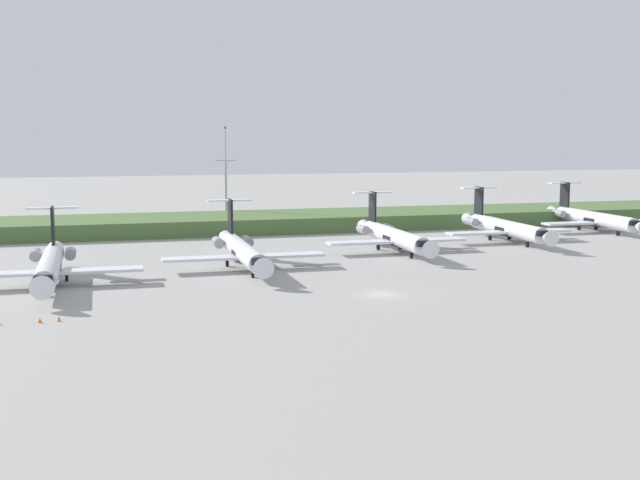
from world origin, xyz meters
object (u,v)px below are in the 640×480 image
(safety_cone_mid_marker, at_px, (40,320))
(regional_jet_sixth, at_px, (593,218))
(regional_jet_fifth, at_px, (505,227))
(regional_jet_fourth, at_px, (393,236))
(regional_jet_second, at_px, (50,265))
(safety_cone_rear_marker, at_px, (59,319))
(regional_jet_third, at_px, (242,250))
(antenna_mast, at_px, (226,184))

(safety_cone_mid_marker, bearing_deg, regional_jet_sixth, 28.30)
(regional_jet_fifth, bearing_deg, regional_jet_fourth, -164.68)
(regional_jet_fifth, relative_size, regional_jet_sixth, 1.00)
(regional_jet_second, relative_size, safety_cone_mid_marker, 56.36)
(safety_cone_mid_marker, bearing_deg, safety_cone_rear_marker, 4.63)
(regional_jet_second, distance_m, regional_jet_third, 26.38)
(regional_jet_fourth, distance_m, regional_jet_fifth, 24.21)
(regional_jet_fourth, height_order, antenna_mast, antenna_mast)
(regional_jet_fifth, relative_size, antenna_mast, 1.52)
(safety_cone_mid_marker, xyz_separation_m, safety_cone_rear_marker, (1.83, 0.15, 0.00))
(regional_jet_third, xyz_separation_m, safety_cone_mid_marker, (-25.56, -27.94, -2.26))
(regional_jet_third, bearing_deg, antenna_mast, 83.58)
(antenna_mast, height_order, safety_cone_rear_marker, antenna_mast)
(regional_jet_sixth, height_order, safety_cone_rear_marker, regional_jet_sixth)
(safety_cone_mid_marker, bearing_deg, regional_jet_fifth, 30.45)
(regional_jet_third, xyz_separation_m, safety_cone_rear_marker, (-23.73, -27.79, -2.26))
(regional_jet_fifth, xyz_separation_m, safety_cone_mid_marker, (-75.35, -44.30, -2.26))
(regional_jet_second, relative_size, regional_jet_fifth, 1.00)
(regional_jet_third, relative_size, regional_jet_fifth, 1.00)
(antenna_mast, bearing_deg, regional_jet_fourth, -66.53)
(safety_cone_rear_marker, bearing_deg, regional_jet_fourth, 36.97)
(regional_jet_third, xyz_separation_m, regional_jet_fourth, (26.43, 9.96, 0.00))
(safety_cone_rear_marker, bearing_deg, regional_jet_sixth, 28.68)
(regional_jet_fourth, xyz_separation_m, regional_jet_fifth, (23.35, 6.40, 0.00))
(regional_jet_second, distance_m, regional_jet_fourth, 54.53)
(regional_jet_third, distance_m, regional_jet_fourth, 28.25)
(regional_jet_third, height_order, safety_cone_mid_marker, regional_jet_third)
(safety_cone_mid_marker, relative_size, safety_cone_rear_marker, 1.00)
(regional_jet_second, relative_size, regional_jet_sixth, 1.00)
(regional_jet_second, relative_size, regional_jet_third, 1.00)
(regional_jet_sixth, bearing_deg, regional_jet_fourth, -161.78)
(antenna_mast, bearing_deg, safety_cone_rear_marker, -109.67)
(regional_jet_fourth, xyz_separation_m, safety_cone_mid_marker, (-51.99, -37.90, -2.26))
(regional_jet_fourth, bearing_deg, safety_cone_mid_marker, -143.91)
(regional_jet_fifth, bearing_deg, safety_cone_rear_marker, -149.01)
(regional_jet_third, relative_size, safety_cone_rear_marker, 56.36)
(regional_jet_fourth, relative_size, safety_cone_mid_marker, 56.36)
(regional_jet_second, bearing_deg, regional_jet_third, 13.64)
(regional_jet_fifth, xyz_separation_m, safety_cone_rear_marker, (-73.51, -44.15, -2.26))
(regional_jet_third, xyz_separation_m, regional_jet_fifth, (49.79, 16.36, 0.00))
(regional_jet_fourth, relative_size, regional_jet_sixth, 1.00)
(regional_jet_second, xyz_separation_m, antenna_mast, (31.97, 62.49, 5.98))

